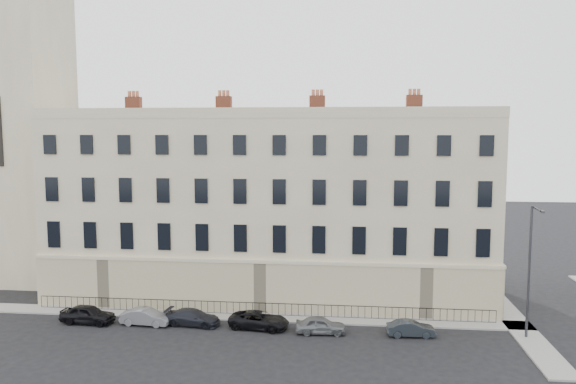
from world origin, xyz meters
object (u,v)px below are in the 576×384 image
Objects in this scene: car_c at (193,317)px; car_e at (321,325)px; car_d at (259,320)px; car_a at (88,314)px; streetlamp at (530,266)px; car_b at (146,317)px; car_f at (411,329)px.

car_e reaches higher than car_c.
car_a is at bearing 99.92° from car_d.
car_d reaches higher than car_c.
car_e is at bearing -173.96° from streetlamp.
streetlamp is at bearing -84.86° from car_c.
car_b is 1.10× the size of car_f.
car_a is at bearing 98.79° from car_c.
car_e is at bearing -87.30° from car_a.
car_a is 0.99× the size of car_c.
car_f is at bearing -92.38° from car_e.
car_d is at bearing -176.21° from streetlamp.
car_b is at bearing -84.75° from car_a.
car_e is at bearing 87.30° from car_f.
car_d is 1.23× the size of car_e.
streetlamp reaches higher than car_f.
car_b is 1.04× the size of car_e.
streetlamp is at bearing -91.79° from car_e.
streetlamp reaches higher than car_d.
car_a is 0.93× the size of car_d.
car_b is 8.32m from car_d.
car_e reaches higher than car_f.
car_c is 0.44× the size of streetlamp.
streetlamp is at bearing -85.88° from car_b.
car_b reaches higher than car_c.
car_b is 0.91× the size of car_c.
car_e is (17.10, -0.32, -0.08)m from car_a.
car_f is (15.50, -0.60, -0.04)m from car_c.
car_c is 15.51m from car_f.
car_f is at bearing -86.31° from car_c.
car_a is at bearing -175.47° from streetlamp.
car_c is (7.80, 0.39, -0.10)m from car_a.
car_a is 7.81m from car_c.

